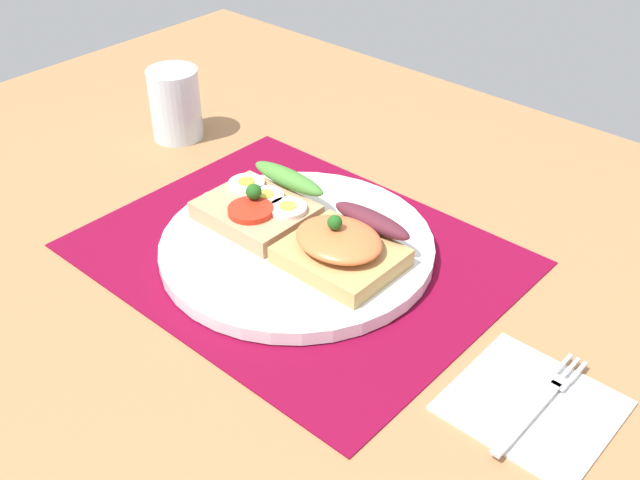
# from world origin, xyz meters

# --- Properties ---
(ground_plane) EXTENTS (1.20, 0.90, 0.03)m
(ground_plane) POSITION_xyz_m (0.00, 0.00, -0.02)
(ground_plane) COLOR #A06F44
(placemat) EXTENTS (0.40, 0.31, 0.00)m
(placemat) POSITION_xyz_m (0.00, 0.00, 0.00)
(placemat) COLOR maroon
(placemat) RESTS_ON ground_plane
(plate) EXTENTS (0.27, 0.27, 0.01)m
(plate) POSITION_xyz_m (0.00, 0.00, 0.01)
(plate) COLOR white
(plate) RESTS_ON placemat
(sandwich_egg_tomato) EXTENTS (0.11, 0.10, 0.04)m
(sandwich_egg_tomato) POSITION_xyz_m (-0.06, 0.01, 0.03)
(sandwich_egg_tomato) COLOR tan
(sandwich_egg_tomato) RESTS_ON plate
(sandwich_salmon) EXTENTS (0.10, 0.10, 0.05)m
(sandwich_salmon) POSITION_xyz_m (0.05, 0.00, 0.03)
(sandwich_salmon) COLOR tan
(sandwich_salmon) RESTS_ON plate
(napkin) EXTENTS (0.12, 0.11, 0.01)m
(napkin) POSITION_xyz_m (0.27, -0.02, 0.00)
(napkin) COLOR white
(napkin) RESTS_ON ground_plane
(fork) EXTENTS (0.02, 0.13, 0.00)m
(fork) POSITION_xyz_m (0.28, -0.02, 0.01)
(fork) COLOR #B7B7BC
(fork) RESTS_ON napkin
(drinking_glass) EXTENTS (0.06, 0.06, 0.09)m
(drinking_glass) POSITION_xyz_m (-0.28, 0.08, 0.04)
(drinking_glass) COLOR silver
(drinking_glass) RESTS_ON ground_plane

